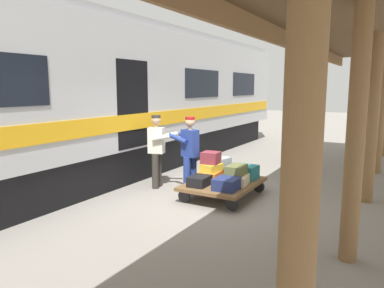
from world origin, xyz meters
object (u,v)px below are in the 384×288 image
at_px(suitcase_cream_canvas, 236,179).
at_px(suitcase_black_hardshell, 200,181).
at_px(suitcase_gray_aluminum, 221,162).
at_px(suitcase_teal_softside, 245,172).
at_px(suitcase_olive_duffel, 236,170).
at_px(train_car, 86,99).
at_px(luggage_cart, 223,184).
at_px(suitcase_orange_carryall, 211,176).
at_px(suitcase_navy_fabric, 226,184).
at_px(porter_in_overalls, 189,152).
at_px(suitcase_slate_roller, 221,170).
at_px(suitcase_burgundy_valise, 211,158).
at_px(suitcase_yellow_case, 211,167).
at_px(porter_by_door, 157,149).

distance_m(suitcase_cream_canvas, suitcase_black_hardshell, 0.79).
height_order(suitcase_black_hardshell, suitcase_gray_aluminum, suitcase_gray_aluminum).
distance_m(suitcase_teal_softside, suitcase_olive_duffel, 0.53).
xyz_separation_m(train_car, suitcase_black_hardshell, (-3.35, 0.20, -1.63)).
bearing_deg(suitcase_black_hardshell, suitcase_olive_duffel, -140.23).
distance_m(luggage_cart, suitcase_olive_duffel, 0.45).
xyz_separation_m(suitcase_cream_canvas, suitcase_gray_aluminum, (0.58, -0.47, 0.23)).
distance_m(train_car, suitcase_gray_aluminum, 3.73).
relative_size(suitcase_orange_carryall, suitcase_olive_duffel, 1.07).
relative_size(suitcase_black_hardshell, suitcase_navy_fabric, 1.04).
xyz_separation_m(suitcase_orange_carryall, porter_in_overalls, (0.51, 0.05, 0.49)).
distance_m(suitcase_black_hardshell, suitcase_slate_roller, 1.01).
xyz_separation_m(suitcase_orange_carryall, suitcase_black_hardshell, (0.00, 0.50, -0.00)).
bearing_deg(suitcase_orange_carryall, suitcase_burgundy_valise, -62.22).
height_order(train_car, suitcase_teal_softside, train_car).
bearing_deg(suitcase_teal_softside, suitcase_yellow_case, 38.45).
bearing_deg(suitcase_burgundy_valise, suitcase_navy_fabric, 138.27).
bearing_deg(suitcase_gray_aluminum, suitcase_orange_carryall, 86.85).
xyz_separation_m(suitcase_orange_carryall, porter_by_door, (1.37, 0.06, 0.49)).
distance_m(suitcase_orange_carryall, suitcase_yellow_case, 0.18).
bearing_deg(suitcase_burgundy_valise, suitcase_teal_softside, -145.59).
xyz_separation_m(train_car, luggage_cart, (-3.65, -0.30, -1.78)).
xyz_separation_m(suitcase_teal_softside, suitcase_slate_roller, (0.60, 0.00, -0.03)).
bearing_deg(suitcase_slate_roller, suitcase_orange_carryall, 90.00).
bearing_deg(suitcase_cream_canvas, luggage_cart, 0.00).
bearing_deg(suitcase_yellow_case, train_car, 5.57).
xyz_separation_m(suitcase_gray_aluminum, porter_by_door, (1.39, 0.53, 0.26)).
bearing_deg(suitcase_navy_fabric, suitcase_burgundy_valise, -41.73).
bearing_deg(suitcase_navy_fabric, luggage_cart, -59.05).
bearing_deg(suitcase_slate_roller, suitcase_olive_duffel, 139.68).
xyz_separation_m(suitcase_navy_fabric, suitcase_yellow_case, (0.60, -0.53, 0.16)).
bearing_deg(suitcase_olive_duffel, suitcase_cream_canvas, -134.34).
relative_size(suitcase_olive_duffel, porter_in_overalls, 0.30).
relative_size(train_car, suitcase_yellow_case, 44.51).
relative_size(suitcase_yellow_case, suitcase_olive_duffel, 0.85).
height_order(suitcase_teal_softside, suitcase_orange_carryall, suitcase_teal_softside).
distance_m(luggage_cart, suitcase_cream_canvas, 0.33).
bearing_deg(suitcase_olive_duffel, suitcase_teal_softside, -90.53).
xyz_separation_m(suitcase_cream_canvas, porter_in_overalls, (1.11, 0.05, 0.50)).
bearing_deg(train_car, suitcase_orange_carryall, -174.87).
bearing_deg(suitcase_cream_canvas, porter_in_overalls, 2.70).
relative_size(suitcase_orange_carryall, suitcase_navy_fabric, 1.12).
distance_m(train_car, suitcase_cream_canvas, 4.29).
distance_m(train_car, porter_by_door, 2.30).
bearing_deg(suitcase_orange_carryall, suitcase_black_hardshell, 90.00).
bearing_deg(suitcase_burgundy_valise, suitcase_orange_carryall, 117.78).
distance_m(suitcase_navy_fabric, porter_by_door, 2.08).
bearing_deg(suitcase_cream_canvas, suitcase_burgundy_valise, -5.91).
bearing_deg(train_car, suitcase_gray_aluminum, -167.18).
bearing_deg(suitcase_yellow_case, luggage_cart, 174.90).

